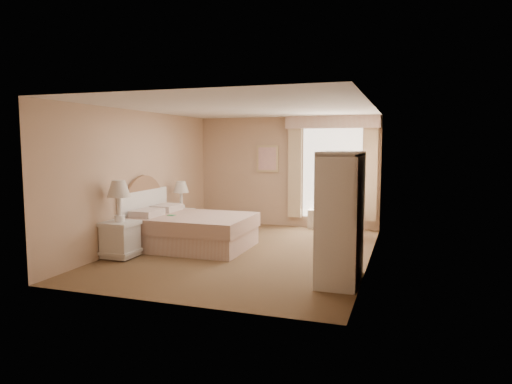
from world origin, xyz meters
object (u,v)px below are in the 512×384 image
(nightstand_far, at_px, (181,214))
(round_table, at_px, (348,213))
(armoire, at_px, (341,228))
(bed, at_px, (189,229))
(cafe_chair, at_px, (337,211))
(nightstand_near, at_px, (120,229))

(nightstand_far, height_order, round_table, nightstand_far)
(nightstand_far, distance_m, armoire, 4.33)
(bed, xyz_separation_m, cafe_chair, (2.42, 1.89, 0.18))
(cafe_chair, height_order, armoire, armoire)
(round_table, bearing_deg, armoire, -84.65)
(cafe_chair, distance_m, armoire, 3.16)
(round_table, bearing_deg, bed, -142.09)
(round_table, bearing_deg, nightstand_far, -163.82)
(round_table, xyz_separation_m, armoire, (0.31, -3.27, 0.27))
(nightstand_far, bearing_deg, armoire, -32.16)
(round_table, relative_size, cafe_chair, 0.79)
(bed, xyz_separation_m, nightstand_far, (-0.72, 1.08, 0.08))
(nightstand_far, relative_size, cafe_chair, 1.22)
(nightstand_near, xyz_separation_m, cafe_chair, (3.13, 2.97, 0.04))
(nightstand_near, distance_m, nightstand_far, 2.16)
(bed, height_order, nightstand_far, bed)
(nightstand_near, distance_m, armoire, 3.66)
(bed, bearing_deg, cafe_chair, 38.02)
(armoire, bearing_deg, round_table, 95.35)
(nightstand_far, bearing_deg, round_table, 16.18)
(nightstand_near, bearing_deg, round_table, 43.04)
(armoire, bearing_deg, cafe_chair, 99.49)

